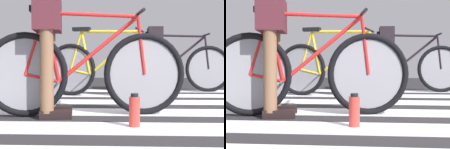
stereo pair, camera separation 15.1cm
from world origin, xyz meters
TOP-DOWN VIEW (x-y plane):
  - ground at (0.00, 0.00)m, footprint 18.00×14.00m
  - crosswalk_markings at (0.01, -0.23)m, footprint 5.45×5.78m
  - bicycle_1_of_3 at (-0.98, -0.08)m, footprint 1.72×0.53m
  - cyclist_1_of_3 at (-1.29, -0.13)m, footprint 0.37×0.44m
  - bicycle_2_of_3 at (-0.91, 1.52)m, footprint 1.71×0.56m
  - bicycle_3_of_3 at (0.11, 2.31)m, footprint 1.74×0.52m
  - cyclist_3_of_3 at (-0.20, 2.30)m, footprint 0.31×0.41m
  - water_bottle at (-0.57, -0.57)m, footprint 0.08×0.08m

SIDE VIEW (x-z plane):
  - ground at x=0.00m, z-range 0.00..0.02m
  - crosswalk_markings at x=0.01m, z-range 0.02..0.02m
  - water_bottle at x=-0.57m, z-range 0.01..0.25m
  - bicycle_1_of_3 at x=-0.98m, z-range -0.06..0.87m
  - bicycle_2_of_3 at x=-0.91m, z-range -0.06..0.87m
  - bicycle_3_of_3 at x=0.11m, z-range -0.06..0.87m
  - cyclist_3_of_3 at x=-0.20m, z-range 0.17..1.16m
  - cyclist_1_of_3 at x=-1.29m, z-range 0.17..1.17m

